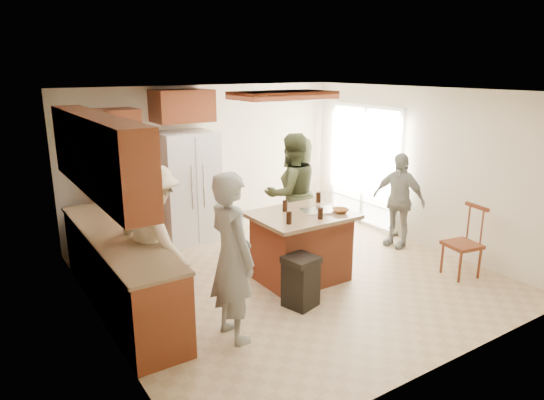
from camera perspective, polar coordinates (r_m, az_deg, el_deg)
room_shell at (r=10.56m, az=16.63°, el=4.26°), size 8.00×5.20×5.00m
person_front_left at (r=5.01m, az=-4.74°, el=-6.74°), size 0.50×0.68×1.81m
person_behind_left at (r=7.40m, az=2.30°, el=0.78°), size 0.93×0.62×1.85m
person_behind_right at (r=7.79m, az=2.98°, el=1.18°), size 1.00×1.00×1.76m
person_side_right at (r=7.92m, az=14.62°, el=0.00°), size 0.67×0.97×1.51m
person_counter at (r=5.68m, az=-13.77°, el=-4.60°), size 0.86×1.26×1.78m
left_cabinetry at (r=5.89m, az=-18.33°, el=-3.56°), size 0.64×3.00×2.30m
back_wall_units at (r=7.70m, az=-15.62°, el=4.29°), size 1.80×0.60×2.45m
refrigerator at (r=7.99m, az=-9.86°, el=1.50°), size 0.90×0.76×1.80m
kitchen_island at (r=6.52m, az=3.44°, el=-5.42°), size 1.28×1.03×0.93m
island_items at (r=6.42m, az=5.66°, el=-1.15°), size 1.01×0.72×0.15m
trash_bin at (r=5.87m, az=3.40°, el=-9.51°), size 0.42×0.42×0.63m
spindle_chair at (r=7.12m, az=21.60°, el=-4.87°), size 0.49×0.49×0.99m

